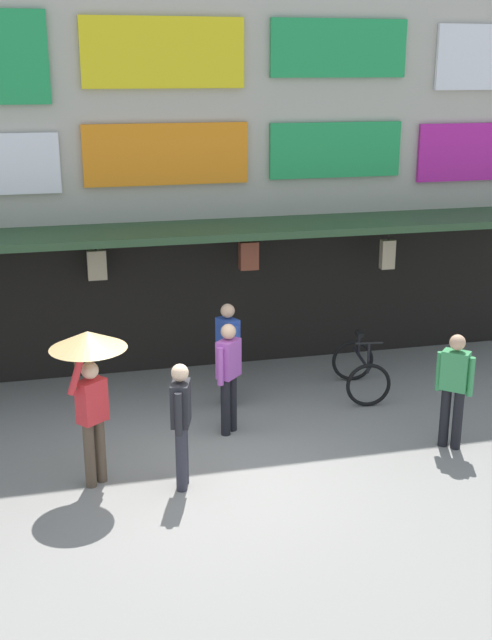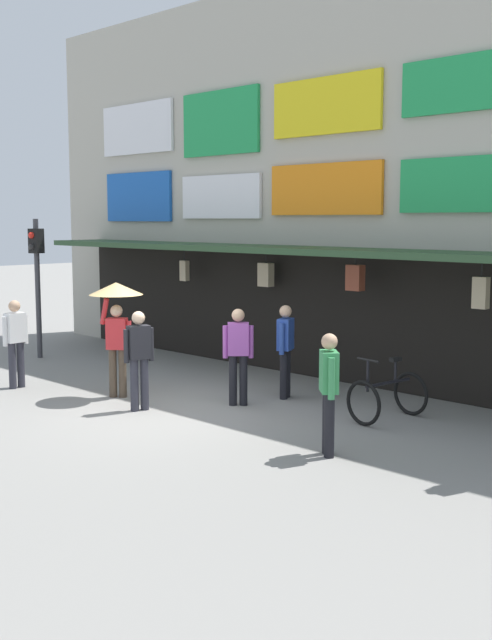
{
  "view_description": "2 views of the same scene",
  "coord_description": "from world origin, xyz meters",
  "px_view_note": "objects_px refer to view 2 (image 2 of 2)",
  "views": [
    {
      "loc": [
        -1.87,
        -9.32,
        5.15
      ],
      "look_at": [
        0.73,
        1.37,
        1.65
      ],
      "focal_mm": 44.73,
      "sensor_mm": 36.0,
      "label": 1
    },
    {
      "loc": [
        9.87,
        -8.27,
        3.2
      ],
      "look_at": [
        0.21,
        1.55,
        1.43
      ],
      "focal_mm": 44.33,
      "sensor_mm": 36.0,
      "label": 2
    }
  ],
  "objects_px": {
    "traffic_light_near": "(37,265)",
    "pedestrian_in_black": "(238,351)",
    "pedestrian_in_white": "(139,355)",
    "pedestrian_with_umbrella": "(116,307)",
    "pedestrian_in_red": "(285,346)",
    "pedestrian_in_blue": "(16,339)",
    "pedestrian_in_yellow": "(329,387)",
    "bicycle_parked": "(387,396)"
  },
  "relations": [
    {
      "from": "pedestrian_in_black",
      "to": "pedestrian_with_umbrella",
      "type": "bearing_deg",
      "value": -151.63
    },
    {
      "from": "bicycle_parked",
      "to": "pedestrian_in_yellow",
      "type": "xyz_separation_m",
      "value": [
        0.51,
        -2.15,
        0.55
      ]
    },
    {
      "from": "bicycle_parked",
      "to": "pedestrian_in_white",
      "type": "bearing_deg",
      "value": -144.74
    },
    {
      "from": "pedestrian_with_umbrella",
      "to": "pedestrian_in_white",
      "type": "bearing_deg",
      "value": -17.65
    },
    {
      "from": "pedestrian_with_umbrella",
      "to": "bicycle_parked",
      "type": "bearing_deg",
      "value": 24.62
    },
    {
      "from": "pedestrian_in_red",
      "to": "pedestrian_in_blue",
      "type": "height_order",
      "value": "same"
    },
    {
      "from": "pedestrian_in_blue",
      "to": "pedestrian_in_black",
      "type": "height_order",
      "value": "same"
    },
    {
      "from": "pedestrian_in_white",
      "to": "pedestrian_with_umbrella",
      "type": "bearing_deg",
      "value": 162.35
    },
    {
      "from": "pedestrian_in_red",
      "to": "pedestrian_in_blue",
      "type": "relative_size",
      "value": 1.0
    },
    {
      "from": "traffic_light_near",
      "to": "pedestrian_in_blue",
      "type": "distance_m",
      "value": 3.53
    },
    {
      "from": "pedestrian_in_yellow",
      "to": "pedestrian_with_umbrella",
      "type": "bearing_deg",
      "value": 178.59
    },
    {
      "from": "pedestrian_in_red",
      "to": "pedestrian_in_yellow",
      "type": "height_order",
      "value": "same"
    },
    {
      "from": "pedestrian_in_yellow",
      "to": "pedestrian_in_white",
      "type": "bearing_deg",
      "value": -176.74
    },
    {
      "from": "pedestrian_in_yellow",
      "to": "pedestrian_in_black",
      "type": "xyz_separation_m",
      "value": [
        -2.94,
        1.2,
        0.0
      ]
    },
    {
      "from": "bicycle_parked",
      "to": "pedestrian_in_red",
      "type": "relative_size",
      "value": 0.74
    },
    {
      "from": "pedestrian_in_red",
      "to": "pedestrian_in_blue",
      "type": "distance_m",
      "value": 5.14
    },
    {
      "from": "bicycle_parked",
      "to": "pedestrian_in_blue",
      "type": "distance_m",
      "value": 7.08
    },
    {
      "from": "pedestrian_in_red",
      "to": "pedestrian_in_blue",
      "type": "bearing_deg",
      "value": -145.12
    },
    {
      "from": "pedestrian_in_white",
      "to": "traffic_light_near",
      "type": "bearing_deg",
      "value": 165.15
    },
    {
      "from": "pedestrian_in_red",
      "to": "pedestrian_in_yellow",
      "type": "bearing_deg",
      "value": -38.67
    },
    {
      "from": "pedestrian_in_blue",
      "to": "pedestrian_in_black",
      "type": "relative_size",
      "value": 1.0
    },
    {
      "from": "traffic_light_near",
      "to": "pedestrian_in_white",
      "type": "distance_m",
      "value": 6.02
    },
    {
      "from": "pedestrian_in_red",
      "to": "traffic_light_near",
      "type": "bearing_deg",
      "value": -172.58
    },
    {
      "from": "bicycle_parked",
      "to": "pedestrian_in_blue",
      "type": "height_order",
      "value": "pedestrian_in_blue"
    },
    {
      "from": "traffic_light_near",
      "to": "pedestrian_in_blue",
      "type": "bearing_deg",
      "value": -38.06
    },
    {
      "from": "pedestrian_in_red",
      "to": "pedestrian_with_umbrella",
      "type": "xyz_separation_m",
      "value": [
        -2.2,
        -2.06,
        0.69
      ]
    },
    {
      "from": "traffic_light_near",
      "to": "bicycle_parked",
      "type": "height_order",
      "value": "traffic_light_near"
    },
    {
      "from": "traffic_light_near",
      "to": "pedestrian_in_yellow",
      "type": "xyz_separation_m",
      "value": [
        9.57,
        -1.29,
        -1.19
      ]
    },
    {
      "from": "traffic_light_near",
      "to": "pedestrian_in_yellow",
      "type": "bearing_deg",
      "value": -7.7
    },
    {
      "from": "bicycle_parked",
      "to": "pedestrian_in_black",
      "type": "bearing_deg",
      "value": -158.65
    },
    {
      "from": "traffic_light_near",
      "to": "pedestrian_in_black",
      "type": "bearing_deg",
      "value": -0.82
    },
    {
      "from": "pedestrian_in_yellow",
      "to": "pedestrian_in_blue",
      "type": "bearing_deg",
      "value": -173.79
    },
    {
      "from": "pedestrian_in_yellow",
      "to": "pedestrian_in_white",
      "type": "relative_size",
      "value": 1.0
    },
    {
      "from": "pedestrian_with_umbrella",
      "to": "pedestrian_in_black",
      "type": "height_order",
      "value": "pedestrian_with_umbrella"
    },
    {
      "from": "pedestrian_in_red",
      "to": "pedestrian_in_black",
      "type": "bearing_deg",
      "value": -101.81
    },
    {
      "from": "pedestrian_with_umbrella",
      "to": "pedestrian_in_yellow",
      "type": "bearing_deg",
      "value": -1.41
    },
    {
      "from": "pedestrian_with_umbrella",
      "to": "traffic_light_near",
      "type": "bearing_deg",
      "value": 165.81
    },
    {
      "from": "pedestrian_in_red",
      "to": "pedestrian_in_black",
      "type": "distance_m",
      "value": 1.01
    },
    {
      "from": "bicycle_parked",
      "to": "pedestrian_in_yellow",
      "type": "relative_size",
      "value": 0.74
    },
    {
      "from": "pedestrian_in_white",
      "to": "bicycle_parked",
      "type": "bearing_deg",
      "value": 35.26
    },
    {
      "from": "pedestrian_with_umbrella",
      "to": "pedestrian_in_yellow",
      "type": "distance_m",
      "value": 4.98
    },
    {
      "from": "bicycle_parked",
      "to": "pedestrian_in_yellow",
      "type": "height_order",
      "value": "pedestrian_in_yellow"
    }
  ]
}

